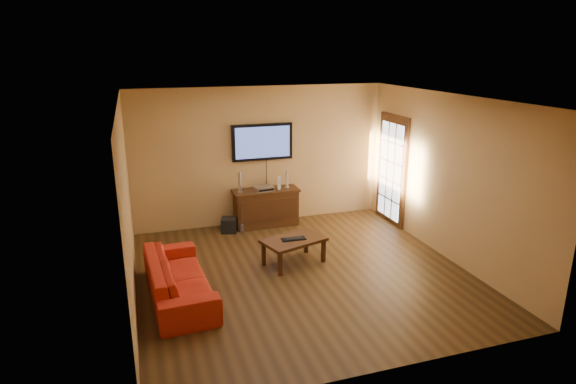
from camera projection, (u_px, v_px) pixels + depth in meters
name	position (u px, v px, depth m)	size (l,w,h in m)	color
ground_plane	(303.00, 273.00, 7.52)	(5.00, 5.00, 0.00)	#35230E
room_walls	(291.00, 160.00, 7.61)	(5.00, 5.00, 5.00)	tan
french_door	(392.00, 171.00, 9.49)	(0.07, 1.02, 2.22)	#351C0C
media_console	(266.00, 207.00, 9.47)	(1.29, 0.49, 0.73)	#351C0C
television	(262.00, 142.00, 9.29)	(1.20, 0.08, 0.71)	black
coffee_table	(294.00, 242.00, 7.77)	(1.12, 0.86, 0.43)	#351C0C
sofa	(178.00, 271.00, 6.71)	(2.01, 0.59, 0.78)	red
speaker_left	(240.00, 183.00, 9.14)	(0.11, 0.11, 0.39)	silver
speaker_right	(287.00, 180.00, 9.47)	(0.09, 0.09, 0.33)	silver
av_receiver	(264.00, 189.00, 9.30)	(0.36, 0.26, 0.08)	silver
game_console	(279.00, 183.00, 9.40)	(0.05, 0.17, 0.23)	white
subwoofer	(229.00, 225.00, 9.18)	(0.28, 0.28, 0.28)	black
bottle	(242.00, 229.00, 9.12)	(0.07, 0.07, 0.20)	white
keyboard	(294.00, 239.00, 7.72)	(0.40, 0.16, 0.02)	black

